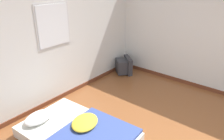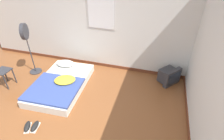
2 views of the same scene
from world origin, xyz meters
name	(u,v)px [view 1 (image 1 of 2)]	position (x,y,z in m)	size (l,w,h in m)	color
wall_back	(49,43)	(0.00, 2.78, 1.29)	(7.44, 0.08, 2.60)	silver
mattress_bed	(78,134)	(-0.57, 1.46, 0.13)	(1.27, 1.92, 0.34)	silver
crt_tv	(124,66)	(2.08, 2.45, 0.21)	(0.60, 0.61, 0.45)	#333338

